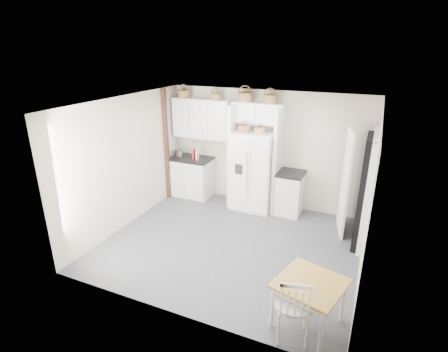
% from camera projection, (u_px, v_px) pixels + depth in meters
% --- Properties ---
extents(floor, '(4.50, 4.50, 0.00)m').
position_uv_depth(floor, '(231.00, 243.00, 6.55)').
color(floor, '#343537').
rests_on(floor, ground).
extents(ceiling, '(4.50, 4.50, 0.00)m').
position_uv_depth(ceiling, '(232.00, 103.00, 5.63)').
color(ceiling, white).
rests_on(ceiling, wall_back).
extents(wall_back, '(4.50, 0.00, 4.50)m').
position_uv_depth(wall_back, '(266.00, 149.00, 7.80)').
color(wall_back, '#BCAE96').
rests_on(wall_back, floor).
extents(wall_left, '(0.00, 4.00, 4.00)m').
position_uv_depth(wall_left, '(127.00, 162.00, 6.94)').
color(wall_left, '#BCAE96').
rests_on(wall_left, floor).
extents(wall_right, '(0.00, 4.00, 4.00)m').
position_uv_depth(wall_right, '(370.00, 200.00, 5.24)').
color(wall_right, '#BCAE96').
rests_on(wall_right, floor).
extents(refrigerator, '(0.90, 0.73, 1.75)m').
position_uv_depth(refrigerator, '(254.00, 171.00, 7.71)').
color(refrigerator, white).
rests_on(refrigerator, floor).
extents(base_cab_left, '(0.99, 0.63, 0.92)m').
position_uv_depth(base_cab_left, '(191.00, 177.00, 8.52)').
color(base_cab_left, silver).
rests_on(base_cab_left, floor).
extents(base_cab_right, '(0.51, 0.62, 0.91)m').
position_uv_depth(base_cab_right, '(290.00, 194.00, 7.59)').
color(base_cab_right, silver).
rests_on(base_cab_right, floor).
extents(dining_table, '(0.98, 0.98, 0.66)m').
position_uv_depth(dining_table, '(308.00, 303.00, 4.55)').
color(dining_table, '#A97F2D').
rests_on(dining_table, floor).
extents(windsor_chair, '(0.58, 0.55, 1.00)m').
position_uv_depth(windsor_chair, '(294.00, 305.00, 4.29)').
color(windsor_chair, silver).
rests_on(windsor_chair, floor).
extents(counter_left, '(1.04, 0.67, 0.04)m').
position_uv_depth(counter_left, '(190.00, 158.00, 8.35)').
color(counter_left, black).
rests_on(counter_left, base_cab_left).
extents(counter_right, '(0.56, 0.66, 0.04)m').
position_uv_depth(counter_right, '(291.00, 173.00, 7.43)').
color(counter_right, black).
rests_on(counter_right, base_cab_right).
extents(toaster, '(0.28, 0.18, 0.19)m').
position_uv_depth(toaster, '(179.00, 154.00, 8.32)').
color(toaster, silver).
rests_on(toaster, counter_left).
extents(cookbook_red, '(0.06, 0.16, 0.24)m').
position_uv_depth(cookbook_red, '(194.00, 154.00, 8.17)').
color(cookbook_red, '#A81715').
rests_on(cookbook_red, counter_left).
extents(cookbook_cream, '(0.06, 0.16, 0.23)m').
position_uv_depth(cookbook_cream, '(197.00, 155.00, 8.14)').
color(cookbook_cream, beige).
rests_on(cookbook_cream, counter_left).
extents(basket_upper_a, '(0.29, 0.29, 0.16)m').
position_uv_depth(basket_upper_a, '(184.00, 94.00, 8.00)').
color(basket_upper_a, brown).
rests_on(basket_upper_a, upper_cabinet).
extents(basket_upper_c, '(0.24, 0.24, 0.14)m').
position_uv_depth(basket_upper_c, '(216.00, 96.00, 7.70)').
color(basket_upper_c, brown).
rests_on(basket_upper_c, upper_cabinet).
extents(basket_bridge_a, '(0.33, 0.33, 0.19)m').
position_uv_depth(basket_bridge_a, '(245.00, 97.00, 7.43)').
color(basket_bridge_a, brown).
rests_on(basket_bridge_a, bridge_cabinet).
extents(basket_bridge_b, '(0.30, 0.30, 0.17)m').
position_uv_depth(basket_bridge_b, '(270.00, 99.00, 7.22)').
color(basket_bridge_b, brown).
rests_on(basket_bridge_b, bridge_cabinet).
extents(basket_fridge_a, '(0.26, 0.26, 0.14)m').
position_uv_depth(basket_fridge_a, '(244.00, 129.00, 7.37)').
color(basket_fridge_a, brown).
rests_on(basket_fridge_a, refrigerator).
extents(basket_fridge_b, '(0.22, 0.22, 0.12)m').
position_uv_depth(basket_fridge_b, '(260.00, 131.00, 7.24)').
color(basket_fridge_b, brown).
rests_on(basket_fridge_b, refrigerator).
extents(upper_cabinet, '(1.40, 0.34, 0.90)m').
position_uv_depth(upper_cabinet, '(202.00, 118.00, 8.01)').
color(upper_cabinet, silver).
rests_on(upper_cabinet, wall_back).
extents(bridge_cabinet, '(1.12, 0.34, 0.45)m').
position_uv_depth(bridge_cabinet, '(258.00, 113.00, 7.42)').
color(bridge_cabinet, silver).
rests_on(bridge_cabinet, wall_back).
extents(fridge_panel_left, '(0.08, 0.60, 2.30)m').
position_uv_depth(fridge_panel_left, '(234.00, 156.00, 7.85)').
color(fridge_panel_left, silver).
rests_on(fridge_panel_left, floor).
extents(fridge_panel_right, '(0.08, 0.60, 2.30)m').
position_uv_depth(fridge_panel_right, '(278.00, 161.00, 7.46)').
color(fridge_panel_right, silver).
rests_on(fridge_panel_right, floor).
extents(trim_post, '(0.09, 0.09, 2.60)m').
position_uv_depth(trim_post, '(166.00, 146.00, 8.08)').
color(trim_post, '#442415').
rests_on(trim_post, floor).
extents(doorway_void, '(0.18, 0.85, 2.05)m').
position_uv_depth(doorway_void, '(365.00, 192.00, 6.23)').
color(doorway_void, black).
rests_on(doorway_void, floor).
extents(door_slab, '(0.21, 0.79, 2.05)m').
position_uv_depth(door_slab, '(345.00, 183.00, 6.65)').
color(door_slab, white).
rests_on(door_slab, floor).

